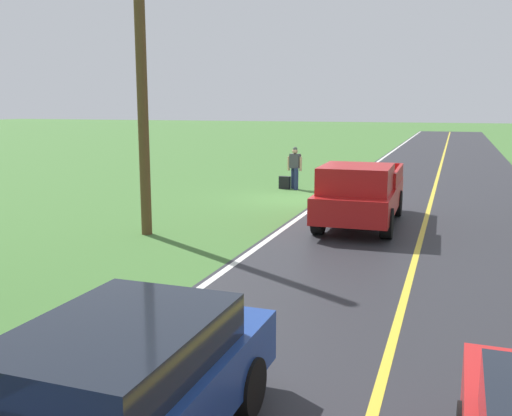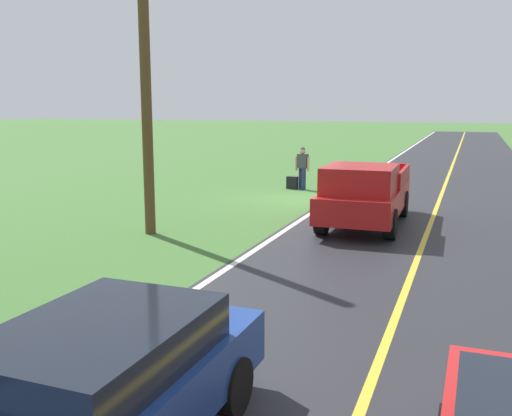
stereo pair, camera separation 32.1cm
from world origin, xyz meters
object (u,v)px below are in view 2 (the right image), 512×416
Objects in this scene: pickup_truck_passing at (365,193)px; utility_pole_roadside at (146,78)px; sedan_ahead_same_lane at (93,393)px; suitcase_carried at (292,183)px; hitchhiker_walking at (303,166)px.

utility_pole_roadside reaches higher than pickup_truck_passing.
utility_pole_roadside reaches higher than sedan_ahead_same_lane.
sedan_ahead_same_lane is at bearing 88.03° from pickup_truck_passing.
sedan_ahead_same_lane is (-3.69, 18.41, 0.50)m from suitcase_carried.
pickup_truck_passing is at bearing -91.97° from sedan_ahead_same_lane.
hitchhiker_walking is at bearing -99.34° from utility_pole_roadside.
pickup_truck_passing reaches higher than suitcase_carried.
suitcase_carried is at bearing -96.83° from utility_pole_roadside.
hitchhiker_walking is 10.04m from utility_pole_roadside.
sedan_ahead_same_lane is at bearing 16.47° from suitcase_carried.
utility_pole_roadside is (5.22, 2.98, 3.14)m from pickup_truck_passing.
hitchhiker_walking is 0.84m from suitcase_carried.
hitchhiker_walking is 0.40× the size of sedan_ahead_same_lane.
pickup_truck_passing is 6.79m from utility_pole_roadside.
sedan_ahead_same_lane is 10.78m from utility_pole_roadside.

